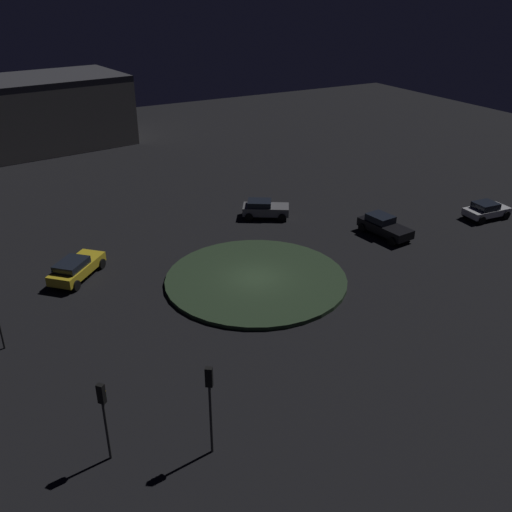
{
  "coord_description": "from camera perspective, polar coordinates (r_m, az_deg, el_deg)",
  "views": [
    {
      "loc": [
        -16.26,
        -29.6,
        18.45
      ],
      "look_at": [
        0.0,
        0.0,
        1.88
      ],
      "focal_mm": 39.95,
      "sensor_mm": 36.0,
      "label": 1
    }
  ],
  "objects": [
    {
      "name": "ground_plane",
      "position": [
        38.49,
        -0.0,
        -2.52
      ],
      "size": [
        118.6,
        118.6,
        0.0
      ],
      "primitive_type": "plane",
      "color": "black"
    },
    {
      "name": "traffic_light_southwest_near",
      "position": [
        24.01,
        -4.64,
        -13.54
      ],
      "size": [
        0.37,
        0.39,
        4.46
      ],
      "rotation": [
        0.0,
        0.0,
        0.95
      ],
      "color": "#2D2D2D",
      "rests_on": "ground_plane"
    },
    {
      "name": "traffic_light_southwest",
      "position": [
        24.68,
        -15.01,
        -14.33
      ],
      "size": [
        0.39,
        0.38,
        3.92
      ],
      "rotation": [
        0.0,
        0.0,
        0.69
      ],
      "color": "#2D2D2D",
      "rests_on": "ground_plane"
    },
    {
      "name": "car_black",
      "position": [
        46.09,
        12.69,
        2.96
      ],
      "size": [
        2.36,
        4.68,
        1.58
      ],
      "rotation": [
        0.0,
        0.0,
        -1.47
      ],
      "color": "black",
      "rests_on": "ground_plane"
    },
    {
      "name": "car_yellow",
      "position": [
        40.37,
        -17.59,
        -1.13
      ],
      "size": [
        4.49,
        4.51,
        1.48
      ],
      "rotation": [
        0.0,
        0.0,
        0.79
      ],
      "color": "gold",
      "rests_on": "ground_plane"
    },
    {
      "name": "car_silver",
      "position": [
        52.1,
        22.06,
        4.3
      ],
      "size": [
        3.93,
        2.31,
        1.43
      ],
      "rotation": [
        0.0,
        0.0,
        -0.07
      ],
      "color": "silver",
      "rests_on": "ground_plane"
    },
    {
      "name": "roundabout_island",
      "position": [
        38.42,
        -0.0,
        -2.34
      ],
      "size": [
        12.24,
        12.24,
        0.27
      ],
      "primitive_type": "cylinder",
      "color": "#263823",
      "rests_on": "ground_plane"
    },
    {
      "name": "car_grey",
      "position": [
        48.49,
        0.86,
        4.78
      ],
      "size": [
        4.24,
        3.56,
        1.5
      ],
      "rotation": [
        0.0,
        0.0,
        -0.55
      ],
      "color": "slate",
      "rests_on": "ground_plane"
    }
  ]
}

